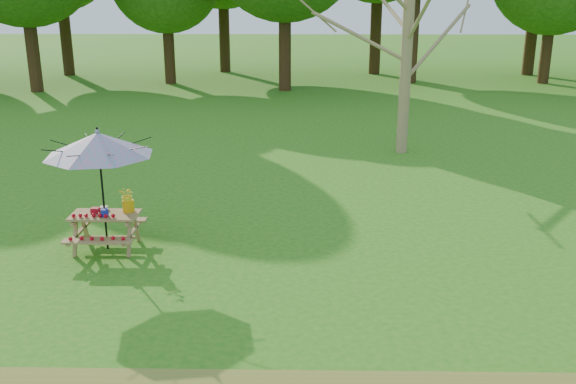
{
  "coord_description": "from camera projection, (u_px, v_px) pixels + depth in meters",
  "views": [
    {
      "loc": [
        0.04,
        -9.1,
        4.51
      ],
      "look_at": [
        -0.15,
        1.65,
        1.1
      ],
      "focal_mm": 40.0,
      "sensor_mm": 36.0,
      "label": 1
    }
  ],
  "objects": [
    {
      "name": "flower_bucket",
      "position": [
        128.0,
        198.0,
        11.52
      ],
      "size": [
        0.36,
        0.34,
        0.47
      ],
      "color": "#E7A20C",
      "rests_on": "picnic_table"
    },
    {
      "name": "produce_bins",
      "position": [
        101.0,
        211.0,
        11.46
      ],
      "size": [
        0.36,
        0.45,
        0.13
      ],
      "color": "#A90D1C",
      "rests_on": "picnic_table"
    },
    {
      "name": "patio_umbrella",
      "position": [
        98.0,
        144.0,
        11.08
      ],
      "size": [
        2.31,
        2.31,
        2.25
      ],
      "color": "black",
      "rests_on": "ground"
    },
    {
      "name": "ground",
      "position": [
        296.0,
        291.0,
        10.04
      ],
      "size": [
        120.0,
        120.0,
        0.0
      ],
      "primitive_type": "plane",
      "color": "#267516",
      "rests_on": "ground"
    },
    {
      "name": "picnic_table",
      "position": [
        106.0,
        232.0,
        11.57
      ],
      "size": [
        1.2,
        1.32,
        0.67
      ],
      "color": "#946842",
      "rests_on": "ground"
    },
    {
      "name": "tomatoes_row",
      "position": [
        93.0,
        215.0,
        11.29
      ],
      "size": [
        0.77,
        0.13,
        0.07
      ],
      "primitive_type": null,
      "color": "red",
      "rests_on": "picnic_table"
    }
  ]
}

